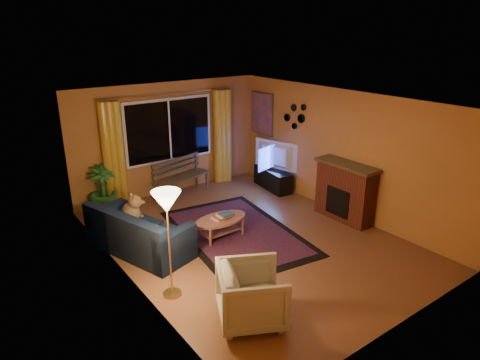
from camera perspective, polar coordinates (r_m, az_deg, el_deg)
floor at (r=7.82m, az=1.31°, el=-7.94°), size 4.50×6.00×0.02m
ceiling at (r=7.00m, az=1.48°, el=10.62°), size 4.50×6.00×0.02m
wall_back at (r=9.77m, az=-9.48°, el=5.48°), size 4.50×0.02×2.50m
wall_left at (r=6.28m, az=-15.21°, el=-3.19°), size 0.02×6.00×2.50m
wall_right at (r=8.81m, az=13.15°, el=3.65°), size 0.02×6.00×2.50m
window at (r=9.67m, az=-9.37°, el=6.55°), size 2.00×0.02×1.30m
curtain_rod at (r=9.48m, az=-9.51°, el=11.21°), size 3.20×0.03×0.03m
curtain_left at (r=9.18m, az=-16.56°, el=3.14°), size 0.36×0.36×2.24m
curtain_right at (r=10.35m, az=-2.42°, el=5.81°), size 0.36×0.36×2.24m
bench at (r=9.73m, az=-7.69°, el=-0.89°), size 1.48×0.79×0.43m
potted_plant at (r=9.16m, az=-17.86°, el=-1.19°), size 0.59×0.59×0.99m
sofa at (r=7.46m, az=-13.29°, el=-6.54°), size 1.35×2.05×0.77m
dog at (r=7.74m, az=-14.37°, el=-3.53°), size 0.50×0.58×0.53m
armchair at (r=5.66m, az=1.60°, el=-14.71°), size 1.07×1.09×0.85m
floor_lamp at (r=6.02m, az=-9.42°, el=-8.53°), size 0.33×0.33×1.60m
rug at (r=8.02m, az=-0.51°, el=-6.99°), size 2.32×3.28×0.02m
coffee_table at (r=7.80m, az=-2.56°, el=-6.37°), size 1.05×1.05×0.37m
tv_console at (r=10.10m, az=4.41°, el=0.14°), size 0.52×1.16×0.47m
television at (r=9.92m, az=4.49°, el=3.22°), size 0.46×1.15×0.66m
fireplace at (r=8.64m, az=13.85°, el=-1.66°), size 0.40×1.20×1.10m
mirror_cluster at (r=9.52m, az=7.28°, el=8.61°), size 0.06×0.60×0.56m
painting at (r=10.40m, az=2.90°, el=8.86°), size 0.04×0.76×0.96m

